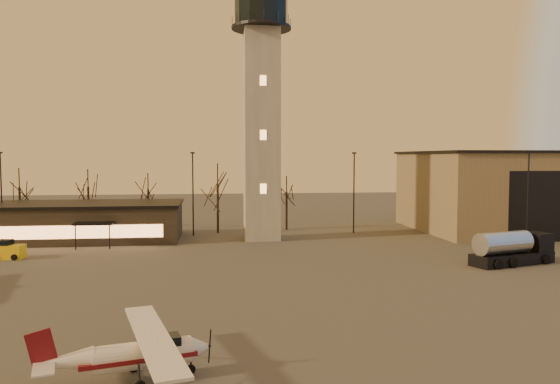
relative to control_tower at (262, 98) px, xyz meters
name	(u,v)px	position (x,y,z in m)	size (l,w,h in m)	color
ground	(306,312)	(0.00, -30.00, -16.33)	(220.00, 220.00, 0.00)	#454240
control_tower	(262,98)	(0.00, 0.00, 0.00)	(6.80, 6.80, 32.60)	gray
hangar	(532,191)	(36.00, 3.98, -11.17)	(30.60, 20.60, 10.30)	#7E6F52
terminal	(69,222)	(-21.99, 1.98, -14.17)	(25.40, 12.20, 4.30)	black
light_poles	(265,192)	(0.50, 1.00, -10.92)	(58.50, 12.25, 10.14)	black
tree_row	(150,185)	(-13.70, 9.16, -10.39)	(37.20, 9.20, 8.80)	black
cessna_front	(146,359)	(-8.57, -39.36, -15.39)	(7.94, 9.90, 2.74)	silver
fuel_truck	(512,251)	(20.74, -17.56, -15.14)	(8.38, 4.55, 2.99)	black
service_cart	(8,252)	(-24.80, -9.18, -15.65)	(2.98, 2.10, 1.78)	#DEB50D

